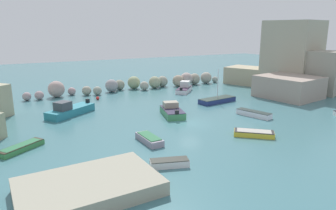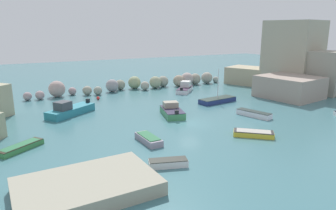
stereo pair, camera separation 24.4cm
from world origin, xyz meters
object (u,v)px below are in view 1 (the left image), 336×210
moored_boat_4 (184,88)px  moored_boat_8 (21,147)px  moored_boat_3 (149,139)px  channel_buoy (98,98)px  moored_boat_10 (169,163)px  moored_boat_6 (254,114)px  moored_boat_9 (254,133)px  moored_boat_5 (89,179)px  moored_boat_1 (172,111)px  moored_boat_0 (70,110)px  stone_dock (89,187)px  moored_boat_2 (217,100)px

moored_boat_4 → moored_boat_8: bearing=164.3°
moored_boat_3 → moored_boat_8: (-11.14, 3.61, -0.05)m
moored_boat_3 → moored_boat_4: bearing=139.0°
channel_buoy → moored_boat_10: moored_boat_10 is taller
moored_boat_6 → moored_boat_9: 7.67m
moored_boat_5 → moored_boat_9: 17.65m
moored_boat_8 → moored_boat_10: (10.30, -9.30, 0.02)m
channel_buoy → moored_boat_9: 25.98m
moored_boat_1 → moored_boat_0: bearing=76.7°
moored_boat_5 → moored_boat_9: moored_boat_5 is taller
moored_boat_6 → moored_boat_8: (-26.68, 1.42, -0.06)m
moored_boat_10 → moored_boat_1: bearing=-102.0°
channel_buoy → moored_boat_1: 14.55m
moored_boat_8 → moored_boat_10: bearing=-77.8°
moored_boat_3 → moored_boat_9: (10.30, -3.41, -0.04)m
stone_dock → moored_boat_4: moored_boat_4 is taller
moored_boat_3 → moored_boat_1: bearing=136.1°
channel_buoy → moored_boat_4: size_ratio=0.10×
channel_buoy → moored_boat_1: size_ratio=0.10×
moored_boat_5 → moored_boat_8: moored_boat_5 is taller
moored_boat_3 → channel_buoy: bearing=175.9°
moored_boat_8 → moored_boat_10: moored_boat_10 is taller
moored_boat_9 → channel_buoy: bearing=153.1°
moored_boat_4 → moored_boat_2: bearing=-136.1°
moored_boat_4 → moored_boat_9: 24.00m
moored_boat_2 → moored_boat_10: size_ratio=1.88×
moored_boat_0 → moored_boat_3: size_ratio=1.83×
moored_boat_8 → moored_boat_4: bearing=-4.7°
moored_boat_8 → channel_buoy: bearing=19.7°
moored_boat_1 → moored_boat_10: moored_boat_1 is taller
moored_boat_1 → moored_boat_5: size_ratio=1.29×
moored_boat_2 → moored_boat_10: 23.42m
channel_buoy → moored_boat_8: (-11.82, -17.11, 0.02)m
moored_boat_3 → moored_boat_5: (-7.25, -5.38, -0.04)m
moored_boat_5 → moored_boat_8: (-3.89, 8.99, -0.02)m
moored_boat_4 → moored_boat_5: moored_boat_4 is taller
moored_boat_1 → moored_boat_6: 10.35m
moored_boat_2 → moored_boat_4: moored_boat_2 is taller
stone_dock → moored_boat_8: size_ratio=2.18×
channel_buoy → moored_boat_0: size_ratio=0.08×
moored_boat_0 → moored_boat_2: 21.22m
moored_boat_8 → moored_boat_9: moored_boat_9 is taller
moored_boat_2 → moored_boat_6: (-0.53, -8.32, -0.02)m
moored_boat_1 → moored_boat_3: 9.98m
moored_boat_1 → moored_boat_10: (-7.47, -13.14, -0.27)m
moored_boat_6 → moored_boat_3: bearing=-98.1°
moored_boat_6 → moored_boat_8: size_ratio=1.11×
moored_boat_6 → moored_boat_10: bearing=-80.5°
moored_boat_4 → moored_boat_8: moored_boat_4 is taller
moored_boat_6 → stone_dock: bearing=-84.8°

